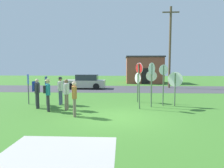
{
  "coord_description": "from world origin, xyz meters",
  "views": [
    {
      "loc": [
        0.12,
        -9.37,
        2.43
      ],
      "look_at": [
        -0.47,
        3.12,
        1.3
      ],
      "focal_mm": 32.48,
      "sensor_mm": 36.0,
      "label": 1
    }
  ],
  "objects_px": {
    "stop_sign_nearest": "(151,81)",
    "person_in_blue": "(48,93)",
    "person_in_teal": "(37,92)",
    "stop_sign_rear_left": "(163,79)",
    "person_holding_notes": "(60,89)",
    "stop_sign_rear_right": "(138,82)",
    "stop_sign_leaning_left": "(152,77)",
    "person_with_sunhat": "(66,93)",
    "person_in_dark_shirt": "(74,97)",
    "stop_sign_center_cluster": "(139,79)",
    "info_panel_leftmost": "(46,85)",
    "parked_car_on_street": "(85,82)",
    "info_panel_rightmost": "(36,89)",
    "utility_pole": "(170,46)",
    "stop_sign_low_front": "(175,83)",
    "info_panel_middle": "(28,84)"
  },
  "relations": [
    {
      "from": "utility_pole",
      "to": "info_panel_leftmost",
      "type": "relative_size",
      "value": 4.95
    },
    {
      "from": "stop_sign_rear_left",
      "to": "person_in_dark_shirt",
      "type": "relative_size",
      "value": 1.48
    },
    {
      "from": "stop_sign_center_cluster",
      "to": "person_in_teal",
      "type": "height_order",
      "value": "stop_sign_center_cluster"
    },
    {
      "from": "stop_sign_rear_left",
      "to": "person_in_teal",
      "type": "relative_size",
      "value": 1.48
    },
    {
      "from": "stop_sign_rear_left",
      "to": "person_holding_notes",
      "type": "height_order",
      "value": "stop_sign_rear_left"
    },
    {
      "from": "stop_sign_leaning_left",
      "to": "stop_sign_nearest",
      "type": "bearing_deg",
      "value": 82.18
    },
    {
      "from": "parked_car_on_street",
      "to": "person_with_sunhat",
      "type": "distance_m",
      "value": 10.48
    },
    {
      "from": "stop_sign_low_front",
      "to": "stop_sign_leaning_left",
      "type": "height_order",
      "value": "stop_sign_leaning_left"
    },
    {
      "from": "utility_pole",
      "to": "stop_sign_low_front",
      "type": "relative_size",
      "value": 4.23
    },
    {
      "from": "person_in_teal",
      "to": "stop_sign_nearest",
      "type": "bearing_deg",
      "value": 17.18
    },
    {
      "from": "parked_car_on_street",
      "to": "person_in_dark_shirt",
      "type": "height_order",
      "value": "person_in_dark_shirt"
    },
    {
      "from": "person_with_sunhat",
      "to": "person_holding_notes",
      "type": "bearing_deg",
      "value": 117.94
    },
    {
      "from": "stop_sign_low_front",
      "to": "stop_sign_rear_left",
      "type": "distance_m",
      "value": 0.73
    },
    {
      "from": "stop_sign_nearest",
      "to": "person_with_sunhat",
      "type": "height_order",
      "value": "stop_sign_nearest"
    },
    {
      "from": "stop_sign_nearest",
      "to": "person_in_dark_shirt",
      "type": "xyz_separation_m",
      "value": [
        -4.19,
        -3.84,
        -0.49
      ]
    },
    {
      "from": "person_holding_notes",
      "to": "info_panel_leftmost",
      "type": "relative_size",
      "value": 0.98
    },
    {
      "from": "info_panel_middle",
      "to": "person_holding_notes",
      "type": "bearing_deg",
      "value": -0.79
    },
    {
      "from": "info_panel_rightmost",
      "to": "person_in_teal",
      "type": "bearing_deg",
      "value": -58.91
    },
    {
      "from": "stop_sign_rear_right",
      "to": "person_in_teal",
      "type": "xyz_separation_m",
      "value": [
        -5.87,
        -2.27,
        -0.37
      ]
    },
    {
      "from": "stop_sign_rear_left",
      "to": "info_panel_middle",
      "type": "bearing_deg",
      "value": 179.77
    },
    {
      "from": "info_panel_leftmost",
      "to": "stop_sign_nearest",
      "type": "bearing_deg",
      "value": 9.03
    },
    {
      "from": "person_in_dark_shirt",
      "to": "info_panel_rightmost",
      "type": "height_order",
      "value": "person_in_dark_shirt"
    },
    {
      "from": "stop_sign_leaning_left",
      "to": "utility_pole",
      "type": "bearing_deg",
      "value": 71.87
    },
    {
      "from": "stop_sign_nearest",
      "to": "stop_sign_rear_left",
      "type": "bearing_deg",
      "value": -57.91
    },
    {
      "from": "stop_sign_rear_left",
      "to": "person_with_sunhat",
      "type": "height_order",
      "value": "stop_sign_rear_left"
    },
    {
      "from": "stop_sign_nearest",
      "to": "person_in_blue",
      "type": "distance_m",
      "value": 6.52
    },
    {
      "from": "stop_sign_rear_left",
      "to": "person_in_blue",
      "type": "height_order",
      "value": "stop_sign_rear_left"
    },
    {
      "from": "stop_sign_rear_right",
      "to": "person_with_sunhat",
      "type": "height_order",
      "value": "stop_sign_rear_right"
    },
    {
      "from": "parked_car_on_street",
      "to": "person_in_blue",
      "type": "height_order",
      "value": "person_in_blue"
    },
    {
      "from": "stop_sign_nearest",
      "to": "info_panel_middle",
      "type": "bearing_deg",
      "value": -173.43
    },
    {
      "from": "person_in_dark_shirt",
      "to": "stop_sign_center_cluster",
      "type": "bearing_deg",
      "value": 29.89
    },
    {
      "from": "stop_sign_leaning_left",
      "to": "person_with_sunhat",
      "type": "distance_m",
      "value": 4.94
    },
    {
      "from": "stop_sign_rear_right",
      "to": "stop_sign_rear_left",
      "type": "distance_m",
      "value": 1.87
    },
    {
      "from": "person_in_blue",
      "to": "person_in_teal",
      "type": "bearing_deg",
      "value": 139.57
    },
    {
      "from": "stop_sign_rear_left",
      "to": "person_in_blue",
      "type": "bearing_deg",
      "value": -163.71
    },
    {
      "from": "utility_pole",
      "to": "stop_sign_rear_right",
      "type": "relative_size",
      "value": 4.47
    },
    {
      "from": "stop_sign_center_cluster",
      "to": "person_with_sunhat",
      "type": "relative_size",
      "value": 1.53
    },
    {
      "from": "person_with_sunhat",
      "to": "person_holding_notes",
      "type": "relative_size",
      "value": 0.97
    },
    {
      "from": "stop_sign_leaning_left",
      "to": "person_in_teal",
      "type": "height_order",
      "value": "stop_sign_leaning_left"
    },
    {
      "from": "info_panel_leftmost",
      "to": "parked_car_on_street",
      "type": "bearing_deg",
      "value": 84.96
    },
    {
      "from": "person_in_teal",
      "to": "person_in_blue",
      "type": "distance_m",
      "value": 1.14
    },
    {
      "from": "stop_sign_rear_left",
      "to": "info_panel_leftmost",
      "type": "distance_m",
      "value": 7.2
    },
    {
      "from": "person_in_dark_shirt",
      "to": "stop_sign_low_front",
      "type": "bearing_deg",
      "value": 27.01
    },
    {
      "from": "stop_sign_nearest",
      "to": "info_panel_rightmost",
      "type": "bearing_deg",
      "value": -168.07
    },
    {
      "from": "stop_sign_rear_right",
      "to": "person_with_sunhat",
      "type": "distance_m",
      "value": 4.86
    },
    {
      "from": "person_in_blue",
      "to": "info_panel_rightmost",
      "type": "bearing_deg",
      "value": 132.66
    },
    {
      "from": "stop_sign_rear_right",
      "to": "stop_sign_rear_left",
      "type": "bearing_deg",
      "value": -37.73
    },
    {
      "from": "stop_sign_nearest",
      "to": "person_in_blue",
      "type": "xyz_separation_m",
      "value": [
        -5.87,
        -2.82,
        -0.43
      ]
    },
    {
      "from": "stop_sign_low_front",
      "to": "stop_sign_center_cluster",
      "type": "bearing_deg",
      "value": -157.42
    },
    {
      "from": "stop_sign_nearest",
      "to": "stop_sign_rear_left",
      "type": "xyz_separation_m",
      "value": [
        0.59,
        -0.93,
        0.22
      ]
    }
  ]
}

